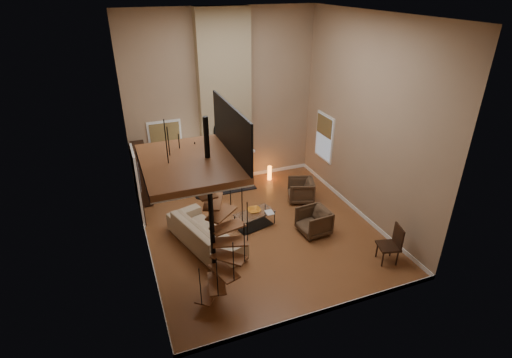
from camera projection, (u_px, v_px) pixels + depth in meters
name	position (u px, v px, depth m)	size (l,w,h in m)	color
ground	(261.00, 231.00, 10.82)	(6.00, 6.50, 0.01)	#9A5D31
back_wall	(223.00, 101.00, 12.26)	(6.00, 0.02, 5.50)	#A08467
front_wall	(331.00, 199.00, 6.86)	(6.00, 0.02, 5.50)	#A08467
left_wall	(134.00, 154.00, 8.60)	(0.02, 6.50, 5.50)	#A08467
right_wall	(366.00, 122.00, 10.51)	(0.02, 6.50, 5.50)	#A08467
ceiling	(263.00, 15.00, 8.30)	(6.00, 6.50, 0.01)	silver
baseboard_back	(226.00, 178.00, 13.48)	(6.00, 0.02, 0.12)	white
baseboard_front	(319.00, 312.00, 8.09)	(6.00, 0.02, 0.12)	white
baseboard_left	(150.00, 253.00, 9.83)	(0.02, 6.50, 0.12)	white
baseboard_right	(354.00, 208.00, 11.74)	(0.02, 6.50, 0.12)	white
chimney_breast	(225.00, 103.00, 12.10)	(1.60, 0.38, 5.50)	#9E8A66
hearth	(232.00, 188.00, 12.94)	(1.50, 0.60, 0.04)	black
firebox	(229.00, 170.00, 12.94)	(0.95, 0.02, 0.72)	black
mantel	(229.00, 154.00, 12.60)	(1.70, 0.18, 0.06)	white
mirror_frame	(228.00, 130.00, 12.28)	(0.94, 0.94, 0.10)	black
mirror_disc	(228.00, 130.00, 12.29)	(0.80, 0.80, 0.01)	white
vase_left	(212.00, 152.00, 12.38)	(0.24, 0.24, 0.25)	black
vase_right	(247.00, 147.00, 12.76)	(0.20, 0.20, 0.21)	#1A5C5E
window_back	(166.00, 144.00, 12.14)	(1.02, 0.06, 1.52)	white
window_right	(324.00, 136.00, 12.68)	(0.06, 1.02, 1.52)	white
entry_door	(138.00, 186.00, 10.89)	(0.10, 1.05, 2.16)	white
loft	(195.00, 159.00, 7.19)	(1.70, 2.20, 1.09)	brown
spiral_stair	(212.00, 223.00, 7.94)	(1.47, 1.47, 4.06)	black
hutch	(142.00, 174.00, 11.80)	(0.39, 0.82, 1.83)	black
sofa	(205.00, 232.00, 10.05)	(2.45, 0.96, 0.71)	tan
armchair_near	(303.00, 190.00, 12.12)	(0.75, 0.77, 0.70)	#493321
armchair_far	(316.00, 221.00, 10.60)	(0.76, 0.78, 0.71)	#493321
coffee_table	(255.00, 218.00, 10.85)	(1.18, 0.79, 0.43)	silver
bowl	(254.00, 211.00, 10.80)	(0.37, 0.37, 0.09)	orange
book	(269.00, 213.00, 10.76)	(0.21, 0.28, 0.03)	gray
floor_lamp	(198.00, 156.00, 11.82)	(0.41, 0.41, 1.71)	black
accent_lamp	(270.00, 173.00, 13.43)	(0.14, 0.14, 0.49)	orange
side_chair	(392.00, 243.00, 9.43)	(0.59, 0.59, 1.00)	black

